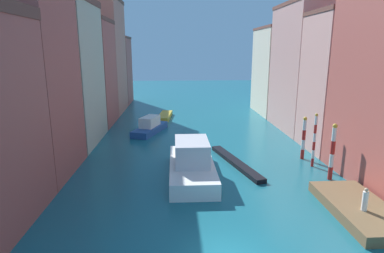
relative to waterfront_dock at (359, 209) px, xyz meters
The scene contains 18 objects.
ground_plane 22.36m from the waterfront_dock, 115.38° to the left, with size 154.00×154.00×0.00m, color #196070.
building_left_1 28.31m from the waterfront_dock, 160.69° to the left, with size 7.33×8.83×21.19m.
building_left_2 32.04m from the waterfront_dock, 143.31° to the left, with size 7.33×10.52×16.41m.
building_left_3 38.53m from the waterfront_dock, 131.14° to the left, with size 7.33×9.06×15.01m.
building_left_4 46.73m from the waterfront_dock, 122.94° to the left, with size 7.33×10.98×19.20m.
building_left_5 54.56m from the waterfront_dock, 117.36° to the left, with size 7.33×8.07×13.32m.
building_right_2 17.00m from the waterfront_dock, 68.20° to the left, with size 7.33×7.14×14.73m.
building_right_3 25.79m from the waterfront_dock, 76.43° to the left, with size 7.33×11.77×16.73m.
building_right_4 36.69m from the waterfront_dock, 80.82° to the left, with size 7.33×11.19×14.46m.
waterfront_dock is the anchor object (origin of this frame).
person_on_dock 1.40m from the waterfront_dock, 106.20° to the right, with size 0.36×0.36×1.53m.
mooring_pole_0 6.31m from the waterfront_dock, 82.08° to the left, with size 0.39×0.39×4.86m.
mooring_pole_1 9.33m from the waterfront_dock, 86.01° to the left, with size 0.28×0.28×5.10m.
mooring_pole_2 11.38m from the waterfront_dock, 87.33° to the left, with size 0.38×0.38×4.33m.
vaporetto_white 13.04m from the waterfront_dock, 146.57° to the left, with size 3.78×9.79×3.26m.
gondola_black 11.91m from the waterfront_dock, 123.04° to the left, with size 3.47×9.90×0.40m.
motorboat_0 34.83m from the waterfront_dock, 113.43° to the left, with size 2.39×6.77×0.68m.
motorboat_1 27.60m from the waterfront_dock, 124.38° to the left, with size 4.58×7.60×2.16m.
Camera 1 is at (-2.68, -14.76, 10.72)m, focal length 30.18 mm.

